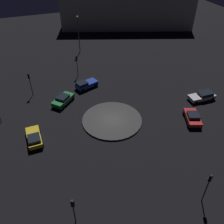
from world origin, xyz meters
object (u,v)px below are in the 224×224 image
Objects in this scene: car_silver at (203,96)px; traffic_light_north at (208,183)px; car_blue at (86,84)px; car_yellow at (34,138)px; traffic_light_northeast at (73,207)px; traffic_light_southeast at (30,80)px; store_building at (126,7)px; car_red at (193,117)px; streetlamp_south at (78,30)px; car_green at (63,99)px; traffic_light_south at (77,62)px.

car_silver is 1.04× the size of traffic_light_north.
car_yellow is (10.22, 10.83, -0.06)m from car_blue.
car_silver is at bearing -28.45° from traffic_light_northeast.
car_silver is at bearing 24.26° from traffic_light_southeast.
car_blue is (17.47, -10.28, 0.04)m from car_silver.
car_yellow is at bearing 72.41° from store_building.
car_red is 23.05m from car_yellow.
streetlamp_south is (9.68, -30.14, 4.28)m from car_red.
streetlamp_south reaches higher than traffic_light_north.
traffic_light_southeast is 1.11× the size of traffic_light_northeast.
car_blue reaches higher than car_silver.
car_green is at bearing -164.06° from car_blue.
traffic_light_northeast is at bearing -20.07° from traffic_light_south.
car_silver is at bearing -49.09° from car_blue.
car_blue is 0.53× the size of streetlamp_south.
store_building is (-25.36, -33.80, 3.99)m from car_green.
car_green is at bearing -16.14° from car_silver.
car_red is 20.64m from car_green.
car_silver is at bearing 43.90° from traffic_light_south.
car_silver is at bearing 119.48° from streetlamp_south.
traffic_light_south is at bearing 73.80° from streetlamp_south.
streetlamp_south is (-3.13, -10.79, 2.04)m from traffic_light_south.
traffic_light_southeast reaches higher than traffic_light_northeast.
streetlamp_south is at bearing -141.79° from car_red.
traffic_light_north is 31.60m from traffic_light_south.
car_red is 0.12× the size of store_building.
traffic_light_south is 33.16m from store_building.
traffic_light_south is (17.76, -15.09, 2.25)m from car_silver.
traffic_light_south is 0.11× the size of store_building.
car_yellow is 13.45m from traffic_light_northeast.
traffic_light_southeast reaches higher than car_silver.
streetlamp_south reaches higher than car_red.
car_green is (4.78, 3.29, -0.03)m from car_blue.
traffic_light_south is at bearing -39.03° from car_silver.
traffic_light_north is (-15.89, 15.40, 2.37)m from car_yellow.
car_red is 1.06× the size of traffic_light_south.
car_silver is at bearing -61.18° from car_green.
car_green is 1.01× the size of traffic_light_south.
car_silver is 23.41m from traffic_light_south.
car_silver is 23.32m from car_green.
traffic_light_southeast is (8.96, 3.82, 0.00)m from traffic_light_south.
car_green is at bearing 8.90° from traffic_light_north.
traffic_light_north reaches higher than car_red.
store_building is at bearing -169.75° from car_red.
car_silver is at bearing -90.22° from car_yellow.
store_building is at bearing -139.93° from streetlamp_south.
car_red reaches higher than car_yellow.
car_green is at bearing -34.74° from traffic_light_south.
car_blue is 5.30m from traffic_light_south.
car_yellow is 29.79m from streetlamp_south.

